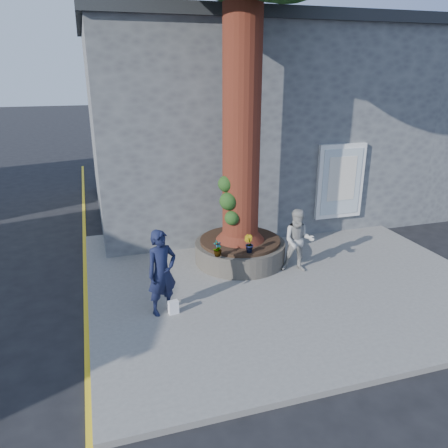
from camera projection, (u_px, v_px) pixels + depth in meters
name	position (u px, v px, depth m)	size (l,w,h in m)	color
ground	(235.00, 307.00, 9.33)	(120.00, 120.00, 0.00)	black
pavement	(280.00, 275.00, 10.63)	(9.00, 8.00, 0.12)	slate
yellow_line	(86.00, 306.00, 9.38)	(0.10, 30.00, 0.01)	yellow
stone_shop	(238.00, 119.00, 15.46)	(10.30, 8.30, 6.30)	#4F5255
neighbour_shop	(423.00, 116.00, 17.75)	(6.00, 8.00, 6.00)	#4F5255
planter	(240.00, 250.00, 11.22)	(2.30, 2.30, 0.60)	black
man	(162.00, 272.00, 8.63)	(0.65, 0.42, 1.77)	#121732
woman	(298.00, 241.00, 10.51)	(0.76, 0.59, 1.57)	#9E9C97
shopping_bag	(173.00, 307.00, 8.82)	(0.20, 0.12, 0.28)	white
plant_a	(218.00, 248.00, 10.05)	(0.20, 0.13, 0.38)	gray
plant_b	(249.00, 244.00, 10.26)	(0.23, 0.23, 0.42)	gray
plant_c	(218.00, 249.00, 10.06)	(0.19, 0.19, 0.35)	gray
plant_d	(233.00, 223.00, 11.86)	(0.27, 0.24, 0.30)	gray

